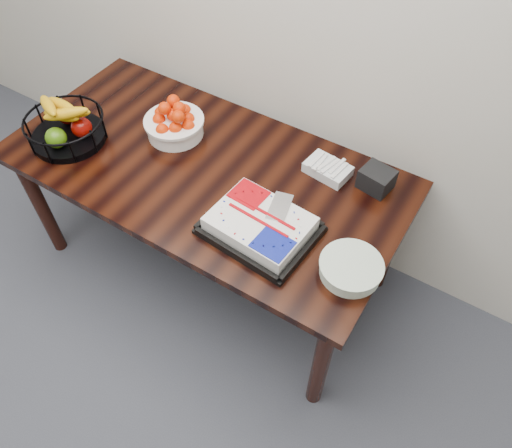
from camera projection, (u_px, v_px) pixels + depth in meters
The scene contains 7 objects.
table at pixel (205, 180), 2.28m from camera, with size 1.80×0.90×0.75m.
cake_tray at pixel (260, 225), 1.95m from camera, with size 0.45×0.36×0.09m.
tangerine_bowl at pixel (174, 121), 2.29m from camera, with size 0.28×0.28×0.18m.
fruit_basket at pixel (65, 126), 2.27m from camera, with size 0.36×0.36×0.19m.
plate_stack at pixel (351, 268), 1.83m from camera, with size 0.24×0.24×0.06m.
fork_bag at pixel (328, 169), 2.17m from camera, with size 0.21×0.15×0.06m.
napkin_box at pixel (376, 179), 2.10m from camera, with size 0.13×0.11×0.09m, color black.
Camera 1 is at (1.05, 0.77, 2.30)m, focal length 35.00 mm.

